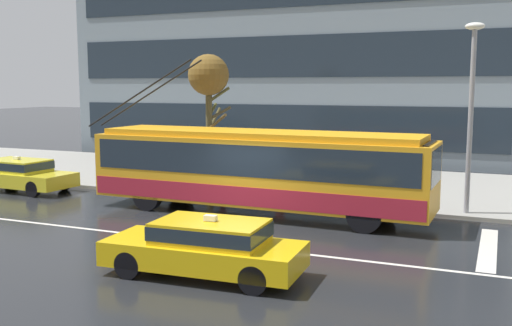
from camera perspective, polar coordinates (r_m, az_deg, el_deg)
name	(u,v)px	position (r m, az deg, el deg)	size (l,w,h in m)	color
ground_plane	(226,233)	(17.13, -2.92, -6.78)	(160.00, 160.00, 0.00)	black
sidewalk_slab	(319,182)	(25.66, 6.16, -1.86)	(80.00, 10.00, 0.14)	gray
crosswalk_stripe_edge_near	(488,248)	(16.65, 21.64, -7.72)	(0.44, 4.40, 0.01)	beige
lane_centre_line	(207,243)	(16.09, -4.80, -7.73)	(72.00, 0.14, 0.01)	silver
trolleybus	(258,168)	(19.33, 0.20, -0.52)	(12.38, 2.75, 5.13)	orange
taxi_queued_behind_bus	(19,173)	(25.64, -22.01, -0.94)	(4.68, 2.06, 1.39)	yellow
taxi_oncoming_near	(206,245)	(13.21, -4.86, -7.98)	(4.54, 1.95, 1.39)	yellow
pedestrian_at_shelter	(280,164)	(23.83, 2.37, -0.07)	(0.43, 0.43, 1.61)	#52494F
pedestrian_approaching_curb	(222,145)	(24.33, -3.35, 1.79)	(1.51, 1.51, 2.04)	black
street_lamp	(471,101)	(19.85, 20.21, 5.71)	(0.60, 0.32, 6.05)	gray
street_tree_bare	(209,79)	(24.40, -4.62, 8.15)	(1.98, 2.14, 5.38)	brown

